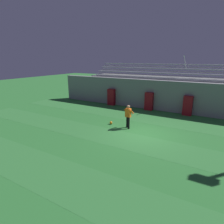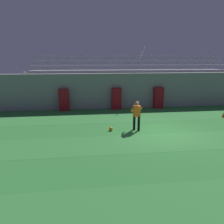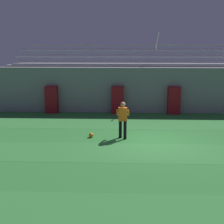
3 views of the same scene
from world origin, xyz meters
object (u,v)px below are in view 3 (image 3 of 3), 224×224
object	(u,v)px
padding_pillar_gate_left	(118,100)
soccer_ball	(91,135)
goalkeeper	(123,118)
padding_pillar_gate_right	(174,100)
padding_pillar_far_left	(52,100)

from	to	relation	value
padding_pillar_gate_left	soccer_ball	bearing A→B (deg)	-101.48
goalkeeper	soccer_ball	size ratio (longest dim) A/B	7.59
padding_pillar_gate_left	padding_pillar_gate_right	size ratio (longest dim) A/B	1.00
soccer_ball	padding_pillar_far_left	bearing A→B (deg)	119.75
padding_pillar_gate_right	padding_pillar_far_left	xyz separation A→B (m)	(-7.54, 0.00, 0.00)
goalkeeper	padding_pillar_far_left	bearing A→B (deg)	129.68
padding_pillar_gate_left	padding_pillar_gate_right	world-z (taller)	same
padding_pillar_far_left	soccer_ball	xyz separation A→B (m)	(3.02, -5.29, -0.73)
padding_pillar_gate_right	padding_pillar_gate_left	bearing A→B (deg)	180.00
padding_pillar_far_left	soccer_ball	distance (m)	6.14
padding_pillar_gate_right	goalkeeper	world-z (taller)	padding_pillar_gate_right
padding_pillar_gate_left	soccer_ball	size ratio (longest dim) A/B	7.62
padding_pillar_gate_right	goalkeeper	distance (m)	6.20
padding_pillar_gate_right	soccer_ball	world-z (taller)	padding_pillar_gate_right
padding_pillar_far_left	goalkeeper	bearing A→B (deg)	-50.32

